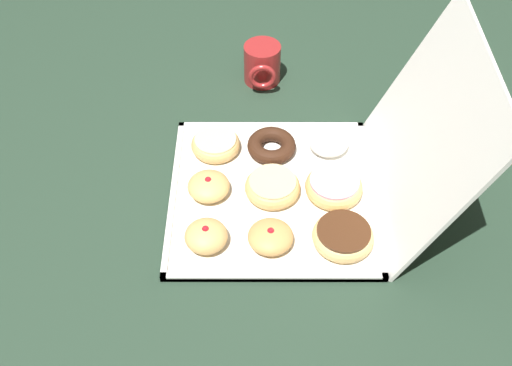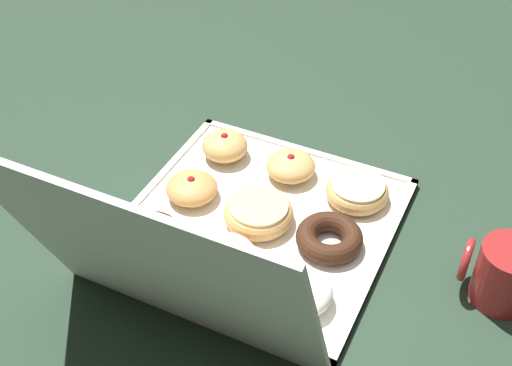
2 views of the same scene
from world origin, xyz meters
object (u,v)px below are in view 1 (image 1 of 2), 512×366
Objects in this scene: jelly_filled_donut_1 at (209,186)px; coffee_mug at (262,64)px; jelly_filled_donut_5 at (271,237)px; powdered_filled_donut_6 at (328,142)px; pink_frosted_donut_7 at (334,188)px; chocolate_frosted_donut_8 at (343,236)px; glazed_ring_donut_0 at (216,144)px; chocolate_cake_ring_donut_3 at (270,146)px; donut_box at (272,194)px; glazed_ring_donut_4 at (273,185)px; jelly_filled_donut_2 at (206,236)px.

coffee_mug is (-0.39, 0.11, 0.02)m from jelly_filled_donut_1.
jelly_filled_donut_5 is 1.01× the size of powdered_filled_donut_6.
jelly_filled_donut_1 is 0.98× the size of jelly_filled_donut_5.
chocolate_frosted_donut_8 is (0.12, 0.01, -0.00)m from pink_frosted_donut_7.
glazed_ring_donut_0 is 0.28m from jelly_filled_donut_5.
chocolate_cake_ring_donut_3 is at bearing -87.24° from powdered_filled_donut_6.
jelly_filled_donut_5 is 0.52m from coffee_mug.
glazed_ring_donut_0 is (-0.13, -0.12, 0.02)m from donut_box.
jelly_filled_donut_5 is 0.29m from powdered_filled_donut_6.
pink_frosted_donut_7 is 0.12m from chocolate_frosted_donut_8.
jelly_filled_donut_5 is at bearing -89.10° from chocolate_frosted_donut_8.
jelly_filled_donut_5 is 0.74× the size of pink_frosted_donut_7.
coffee_mug is at bearing -163.39° from chocolate_frosted_donut_8.
glazed_ring_donut_0 is 0.98× the size of coffee_mug.
glazed_ring_donut_4 is (0.12, 0.01, 0.00)m from chocolate_cake_ring_donut_3.
jelly_filled_donut_2 reaches higher than jelly_filled_donut_1.
pink_frosted_donut_7 is at bearing 20.51° from coffee_mug.
donut_box is 3.56× the size of pink_frosted_donut_7.
jelly_filled_donut_5 is (0.26, 0.12, 0.00)m from glazed_ring_donut_0.
glazed_ring_donut_4 is at bearing 2.43° from chocolate_cake_ring_donut_3.
pink_frosted_donut_7 is (-0.12, 0.13, 0.00)m from jelly_filled_donut_5.
donut_box is 4.81× the size of powdered_filled_donut_6.
jelly_filled_donut_1 is at bearing -179.00° from jelly_filled_donut_2.
chocolate_cake_ring_donut_3 is at bearing 179.59° from jelly_filled_donut_5.
glazed_ring_donut_0 is 1.24× the size of jelly_filled_donut_1.
jelly_filled_donut_2 is at bearing -12.05° from coffee_mug.
jelly_filled_donut_2 is at bearing -89.52° from jelly_filled_donut_5.
jelly_filled_donut_5 is 0.81× the size of coffee_mug.
chocolate_cake_ring_donut_3 is (0.00, 0.12, -0.00)m from glazed_ring_donut_0.
jelly_filled_donut_2 is (0.13, -0.13, 0.03)m from donut_box.
donut_box is 0.18m from glazed_ring_donut_0.
jelly_filled_donut_1 reaches higher than jelly_filled_donut_5.
jelly_filled_donut_5 reaches higher than chocolate_cake_ring_donut_3.
jelly_filled_donut_2 is 0.95× the size of powdered_filled_donut_6.
donut_box is 0.13m from pink_frosted_donut_7.
donut_box is 0.13m from chocolate_cake_ring_donut_3.
jelly_filled_donut_2 is 0.70× the size of chocolate_frosted_donut_8.
chocolate_frosted_donut_8 is at bearing 28.72° from chocolate_cake_ring_donut_3.
jelly_filled_donut_2 is 0.78× the size of chocolate_cake_ring_donut_3.
chocolate_cake_ring_donut_3 is 0.18m from pink_frosted_donut_7.
glazed_ring_donut_4 is at bearing 177.06° from jelly_filled_donut_5.
chocolate_cake_ring_donut_3 is at bearing -134.52° from pink_frosted_donut_7.
glazed_ring_donut_0 is 0.94× the size of glazed_ring_donut_4.
coffee_mug is (-0.51, -0.15, 0.02)m from chocolate_frosted_donut_8.
glazed_ring_donut_0 is at bearing -89.32° from powdered_filled_donut_6.
coffee_mug is at bearing 158.09° from glazed_ring_donut_0.
chocolate_frosted_donut_8 is at bearing 90.90° from jelly_filled_donut_5.
jelly_filled_donut_2 is 0.29m from pink_frosted_donut_7.
jelly_filled_donut_2 reaches higher than glazed_ring_donut_4.
pink_frosted_donut_7 is at bearing 62.20° from glazed_ring_donut_0.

